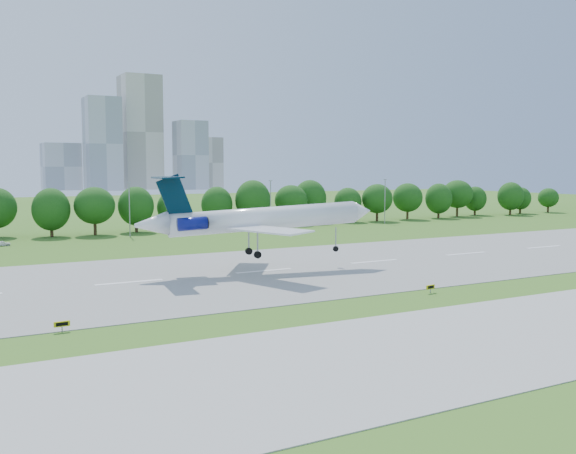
# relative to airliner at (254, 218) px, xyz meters

# --- Properties ---
(ground) EXTENTS (600.00, 600.00, 0.00)m
(ground) POSITION_rel_airliner_xyz_m (-18.45, -25.23, -7.90)
(ground) COLOR #37641A
(ground) RESTS_ON ground
(runway) EXTENTS (400.00, 45.00, 0.08)m
(runway) POSITION_rel_airliner_xyz_m (-18.45, -0.23, -7.86)
(runway) COLOR gray
(runway) RESTS_ON ground
(taxiway) EXTENTS (400.00, 23.00, 0.08)m
(taxiway) POSITION_rel_airliner_xyz_m (-18.45, -43.23, -7.86)
(taxiway) COLOR #ADADA8
(taxiway) RESTS_ON ground
(tree_line) EXTENTS (288.40, 8.40, 10.40)m
(tree_line) POSITION_rel_airliner_xyz_m (-18.45, 66.77, -1.71)
(tree_line) COLOR #382314
(tree_line) RESTS_ON ground
(light_poles) EXTENTS (175.90, 0.25, 12.19)m
(light_poles) POSITION_rel_airliner_xyz_m (-20.95, 56.77, -1.56)
(light_poles) COLOR gray
(light_poles) RESTS_ON ground
(skyline) EXTENTS (127.00, 52.00, 80.00)m
(skyline) POSITION_rel_airliner_xyz_m (81.71, 365.38, 22.57)
(skyline) COLOR #B2B2B7
(skyline) RESTS_ON ground
(airliner) EXTENTS (36.52, 26.39, 12.16)m
(airliner) POSITION_rel_airliner_xyz_m (0.00, 0.00, 0.00)
(airliner) COLOR white
(airliner) RESTS_ON ground
(taxi_sign_centre) EXTENTS (1.47, 0.26, 1.03)m
(taxi_sign_centre) POSITION_rel_airliner_xyz_m (-30.60, -22.80, -7.14)
(taxi_sign_centre) COLOR gray
(taxi_sign_centre) RESTS_ON ground
(taxi_sign_right) EXTENTS (1.46, 0.42, 1.02)m
(taxi_sign_right) POSITION_rel_airliner_xyz_m (12.09, -24.76, -7.14)
(taxi_sign_right) COLOR gray
(taxi_sign_right) RESTS_ON ground
(service_vehicle_b) EXTENTS (3.26, 1.69, 1.06)m
(service_vehicle_b) POSITION_rel_airliner_xyz_m (-29.96, 51.63, -7.37)
(service_vehicle_b) COLOR white
(service_vehicle_b) RESTS_ON ground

